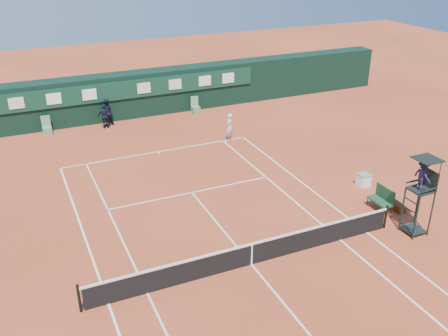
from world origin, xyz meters
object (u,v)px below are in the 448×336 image
Objects in this scene: tennis_net at (252,253)px; player at (229,127)px; cooler at (363,180)px; umpire_chair at (422,181)px; player_bench at (382,198)px.

tennis_net is 7.57× the size of player.
tennis_net is 8.84m from cooler.
cooler is at bearing 79.13° from umpire_chair.
umpire_chair reaches higher than tennis_net.
cooler is (0.77, 2.26, -0.27)m from player_bench.
player_bench is at bearing 64.01° from player.
player reaches higher than tennis_net.
player_bench is (0.07, 2.10, -1.86)m from umpire_chair.
tennis_net and player_bench have the same top height.
umpire_chair is at bearing -6.22° from tennis_net.
tennis_net is 10.75× the size of player_bench.
tennis_net is 3.77× the size of umpire_chair.
player is at bearing 102.26° from umpire_chair.
player_bench is at bearing -108.79° from cooler.
umpire_chair is at bearing 61.32° from player.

